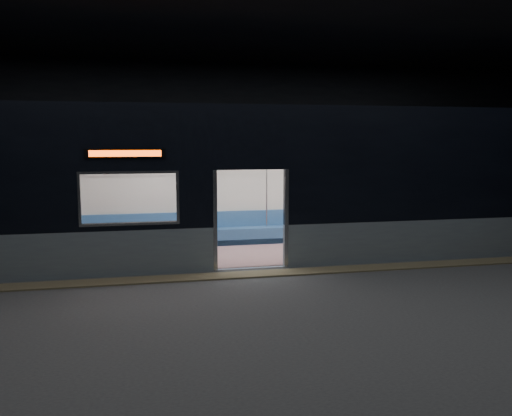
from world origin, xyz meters
name	(u,v)px	position (x,y,z in m)	size (l,w,h in m)	color
station_floor	(263,282)	(0.00, 0.00, -0.01)	(24.00, 14.00, 0.01)	#47494C
station_envelope	(263,83)	(0.00, 0.00, 3.66)	(24.00, 14.00, 5.00)	black
tactile_strip	(256,274)	(0.00, 0.55, 0.01)	(22.80, 0.50, 0.03)	#8C7F59
metro_car	(237,175)	(0.00, 2.54, 1.85)	(18.00, 3.04, 3.35)	#889CA2
passenger	(342,212)	(2.95, 3.55, 0.77)	(0.40, 0.65, 1.30)	black
handbag	(346,217)	(2.99, 3.34, 0.66)	(0.26, 0.22, 0.13)	black
transit_map	(383,183)	(4.24, 3.85, 1.48)	(1.02, 0.03, 0.66)	white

